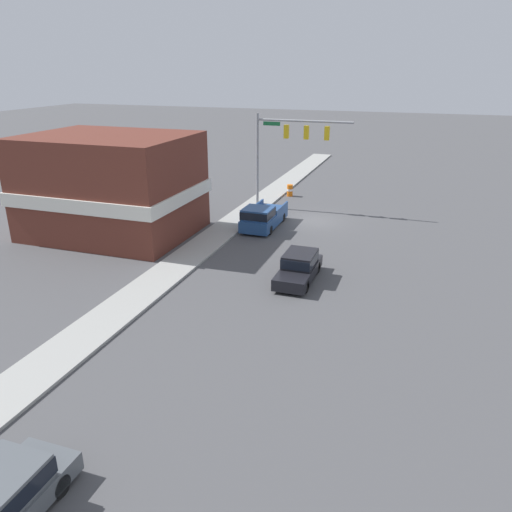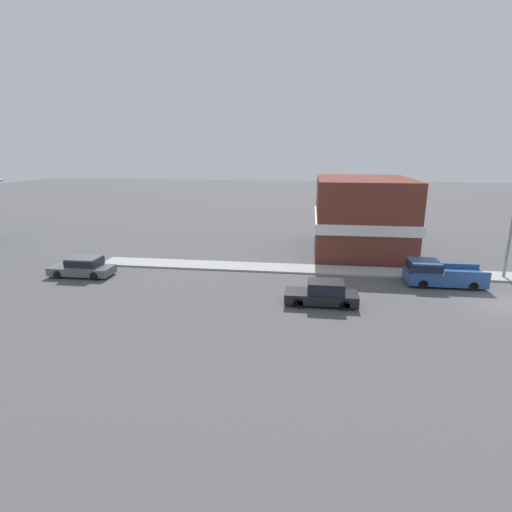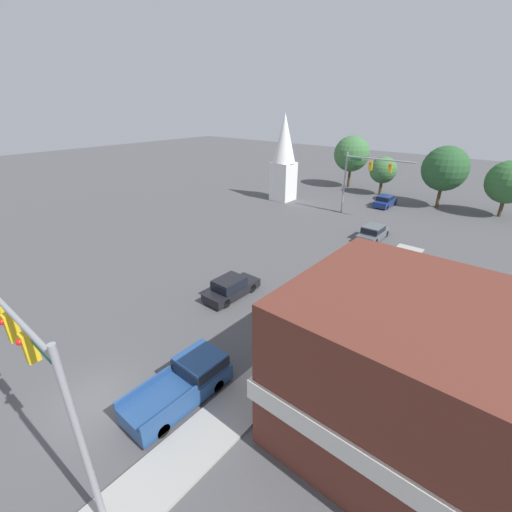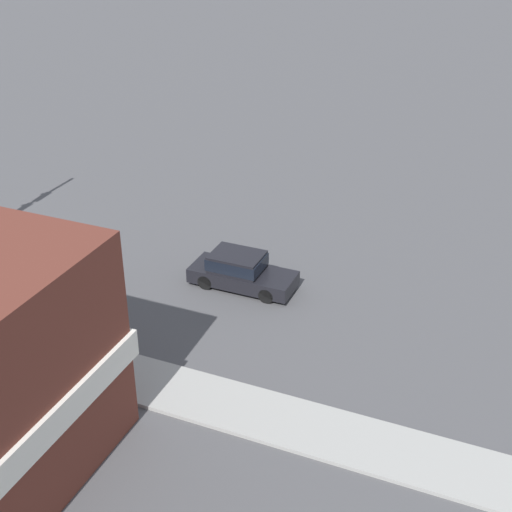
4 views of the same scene
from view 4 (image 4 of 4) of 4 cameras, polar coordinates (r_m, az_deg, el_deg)
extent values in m
plane|color=#4C4C4F|center=(35.63, -19.48, 0.13)|extent=(200.00, 200.00, 0.00)
cylinder|color=black|center=(31.02, 1.94, -1.78)|extent=(0.22, 0.66, 0.66)
cylinder|color=black|center=(29.77, 0.84, -3.18)|extent=(0.22, 0.66, 0.66)
cylinder|color=black|center=(32.00, -2.81, -0.78)|extent=(0.22, 0.66, 0.66)
cylinder|color=black|center=(30.79, -4.06, -2.09)|extent=(0.22, 0.66, 0.66)
cube|color=black|center=(30.78, -1.06, -1.67)|extent=(1.78, 4.58, 0.63)
cube|color=black|center=(30.54, -1.54, -0.45)|extent=(1.64, 2.20, 0.74)
cube|color=black|center=(30.54, -1.54, -0.45)|extent=(1.66, 2.29, 0.52)
cylinder|color=black|center=(31.39, -16.24, -2.63)|extent=(0.22, 0.66, 0.66)
cylinder|color=black|center=(30.19, -18.43, -4.34)|extent=(0.22, 0.66, 0.66)
cube|color=navy|center=(31.66, -19.74, -2.37)|extent=(2.13, 5.39, 0.85)
cube|color=navy|center=(30.36, -17.90, -1.65)|extent=(2.03, 2.05, 0.77)
cube|color=black|center=(30.36, -17.90, -1.65)|extent=(2.05, 2.13, 0.54)
camera|label=1|loc=(33.92, 48.76, 11.31)|focal=35.00mm
camera|label=2|loc=(49.81, 11.93, 20.66)|focal=28.00mm
camera|label=3|loc=(28.28, -51.06, 13.29)|focal=24.00mm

